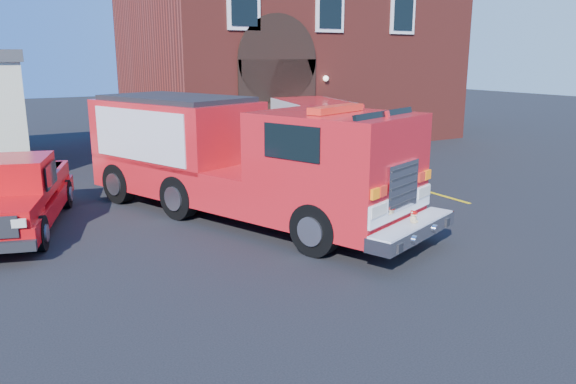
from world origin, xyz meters
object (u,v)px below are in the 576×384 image
fire_station (289,53)px  fire_engine (238,157)px  pickup_truck (13,195)px  secondary_truck (324,134)px

fire_station → fire_engine: (-8.78, -12.26, -2.65)m
pickup_truck → secondary_truck: size_ratio=0.74×
secondary_truck → pickup_truck: bearing=-168.3°
fire_engine → pickup_truck: (-5.22, 1.71, -0.73)m
fire_station → pickup_truck: (-14.00, -10.55, -3.39)m
pickup_truck → secondary_truck: secondary_truck is taller
fire_engine → pickup_truck: size_ratio=1.75×
fire_station → fire_engine: fire_station is taller
pickup_truck → fire_engine: bearing=-18.2°
fire_engine → secondary_truck: bearing=36.2°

